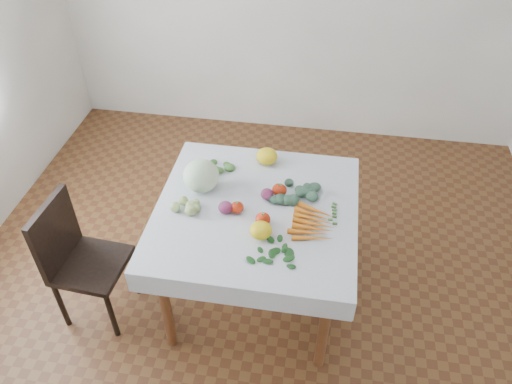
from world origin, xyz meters
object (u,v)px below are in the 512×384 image
(heirloom_back, at_px, (267,156))
(cabbage, at_px, (201,176))
(table, at_px, (256,222))
(chair, at_px, (76,254))
(carrot_bunch, at_px, (312,223))

(heirloom_back, bearing_deg, cabbage, -137.50)
(cabbage, bearing_deg, heirloom_back, 42.50)
(table, bearing_deg, cabbage, 160.05)
(heirloom_back, bearing_deg, chair, -145.47)
(cabbage, relative_size, carrot_bunch, 0.69)
(table, distance_m, cabbage, 0.41)
(cabbage, height_order, carrot_bunch, cabbage)
(chair, height_order, heirloom_back, heirloom_back)
(chair, bearing_deg, table, 14.63)
(table, distance_m, carrot_bunch, 0.35)
(chair, relative_size, carrot_bunch, 2.81)
(carrot_bunch, bearing_deg, cabbage, 162.43)
(table, bearing_deg, heirloom_back, 90.44)
(cabbage, bearing_deg, chair, -150.11)
(heirloom_back, xyz_separation_m, carrot_bunch, (0.32, -0.52, -0.03))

